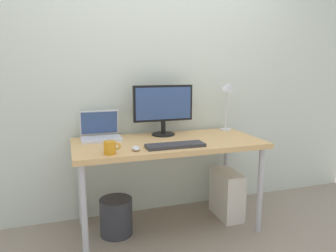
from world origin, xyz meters
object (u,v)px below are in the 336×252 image
at_px(keyboard, 175,145).
at_px(coffee_mug, 110,147).
at_px(monitor, 163,107).
at_px(desk_lamp, 228,94).
at_px(mouse, 136,148).
at_px(laptop, 101,132).
at_px(desk, 168,148).
at_px(wastebasket, 116,217).
at_px(computer_tower, 227,194).

height_order(keyboard, coffee_mug, coffee_mug).
relative_size(monitor, desk_lamp, 1.09).
bearing_deg(mouse, laptop, 113.41).
bearing_deg(desk, keyboard, -93.01).
height_order(desk_lamp, wastebasket, desk_lamp).
relative_size(laptop, computer_tower, 0.76).
bearing_deg(wastebasket, laptop, 110.51).
bearing_deg(desk_lamp, wastebasket, -169.89).
bearing_deg(wastebasket, desk, -3.38).
height_order(mouse, wastebasket, mouse).
distance_m(desk_lamp, computer_tower, 0.91).
xyz_separation_m(keyboard, wastebasket, (-0.42, 0.23, -0.61)).
height_order(desk, computer_tower, desk).
distance_m(coffee_mug, wastebasket, 0.71).
bearing_deg(coffee_mug, mouse, 9.59).
relative_size(keyboard, wastebasket, 1.47).
relative_size(mouse, coffee_mug, 0.77).
distance_m(monitor, laptop, 0.57).
bearing_deg(laptop, wastebasket, -69.49).
relative_size(laptop, mouse, 3.56).
bearing_deg(desk_lamp, coffee_mug, -157.59).
xyz_separation_m(keyboard, mouse, (-0.30, -0.01, 0.01)).
relative_size(monitor, coffee_mug, 4.49).
relative_size(desk, monitor, 2.86).
bearing_deg(laptop, desk, -24.55).
xyz_separation_m(monitor, mouse, (-0.34, -0.44, -0.23)).
xyz_separation_m(desk_lamp, computer_tower, (-0.08, -0.18, -0.89)).
relative_size(coffee_mug, computer_tower, 0.28).
relative_size(keyboard, computer_tower, 1.05).
xyz_separation_m(mouse, computer_tower, (0.88, 0.26, -0.56)).
xyz_separation_m(desk_lamp, mouse, (-0.96, -0.44, -0.33)).
relative_size(desk, wastebasket, 4.99).
xyz_separation_m(laptop, desk_lamp, (1.16, -0.01, 0.29)).
xyz_separation_m(monitor, wastebasket, (-0.46, -0.19, -0.85)).
bearing_deg(wastebasket, monitor, 22.69).
height_order(monitor, mouse, monitor).
xyz_separation_m(mouse, coffee_mug, (-0.18, -0.03, 0.03)).
bearing_deg(laptop, keyboard, -41.60).
bearing_deg(coffee_mug, wastebasket, 76.88).
xyz_separation_m(desk_lamp, keyboard, (-0.66, -0.43, -0.33)).
bearing_deg(mouse, monitor, 52.43).
bearing_deg(monitor, computer_tower, -18.70).
relative_size(desk_lamp, keyboard, 1.09).
relative_size(desk_lamp, coffee_mug, 4.13).
bearing_deg(monitor, coffee_mug, -138.00).
xyz_separation_m(desk, coffee_mug, (-0.50, -0.25, 0.11)).
height_order(desk, keyboard, keyboard).
height_order(desk_lamp, coffee_mug, desk_lamp).
bearing_deg(mouse, wastebasket, 115.73).
distance_m(desk, keyboard, 0.22).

